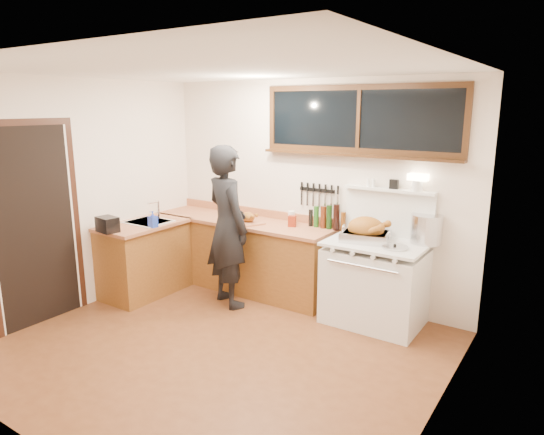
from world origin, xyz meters
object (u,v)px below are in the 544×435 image
Objects in this scene: man at (228,227)px; cutting_board at (248,219)px; vintage_stove at (375,281)px; roast_turkey at (366,231)px.

cutting_board is at bearing 89.39° from man.
roast_turkey is (-0.11, -0.03, 0.54)m from vintage_stove.
vintage_stove reaches higher than cutting_board.
cutting_board is (-1.62, -0.07, 0.48)m from vintage_stove.
vintage_stove reaches higher than roast_turkey.
vintage_stove is at bearing 2.47° from cutting_board.
man is at bearing -163.99° from vintage_stove.
man reaches higher than roast_turkey.
man is 0.40m from cutting_board.
cutting_board is at bearing -177.53° from vintage_stove.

